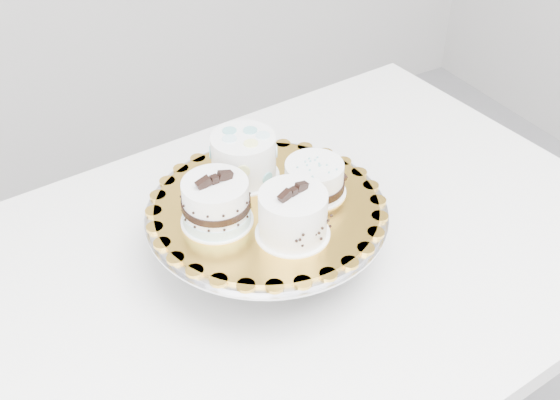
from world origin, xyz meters
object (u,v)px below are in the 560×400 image
cake_ribbon (315,179)px  cake_swirl (293,215)px  cake_board (267,206)px  table (282,281)px  cake_stand (267,223)px  cake_banded (216,204)px  cake_dots (244,156)px

cake_ribbon → cake_swirl: bearing=-145.4°
cake_swirl → cake_board: bearing=76.7°
table → cake_stand: bearing=158.3°
cake_stand → cake_swirl: (-0.00, -0.08, 0.08)m
cake_board → cake_banded: cake_banded is taller
cake_stand → table: bearing=-17.0°
table → cake_banded: 0.25m
cake_banded → cake_dots: 0.13m
cake_board → cake_swirl: cake_swirl is taller
cake_dots → cake_ribbon: 0.13m
cake_dots → cake_swirl: bearing=-78.8°
cake_swirl → cake_ribbon: (0.09, 0.08, -0.01)m
cake_banded → cake_ribbon: cake_banded is taller
cake_ribbon → cake_board: bearing=168.1°
cake_stand → cake_board: (0.00, -0.00, 0.04)m
cake_stand → cake_dots: 0.12m
table → cake_dots: bearing=96.9°
table → cake_ribbon: bearing=-5.6°
cake_swirl → table: bearing=58.1°
cake_stand → cake_swirl: size_ratio=3.16×
table → cake_dots: 0.25m
cake_board → cake_ribbon: 0.09m
table → cake_stand: (-0.03, 0.01, 0.15)m
table → cake_banded: bearing=169.7°
table → cake_stand: cake_stand is taller
table → cake_ribbon: cake_ribbon is taller
cake_stand → cake_ribbon: size_ratio=3.52×
cake_dots → cake_banded: bearing=-124.5°
cake_ribbon → cake_dots: bearing=123.4°
cake_banded → cake_ribbon: size_ratio=1.02×
table → cake_ribbon: (0.06, -0.00, 0.21)m
table → cake_banded: cake_banded is taller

